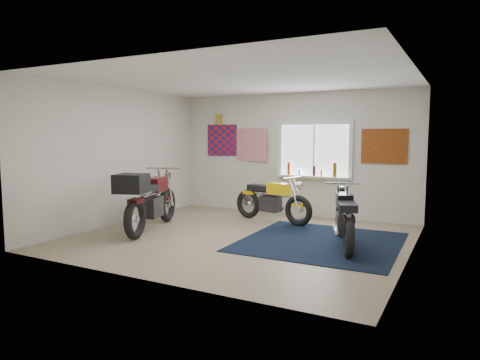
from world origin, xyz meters
The scene contains 10 objects.
ground centered at (0.00, 0.00, 0.00)m, with size 5.50×5.50×0.00m, color #9E896B.
room_shell centered at (0.00, 0.00, 1.64)m, with size 5.50×5.50×5.50m.
navy_rug centered at (1.34, 0.33, 0.01)m, with size 2.50×2.60×0.01m, color black.
window_assembly centered at (0.50, 2.47, 1.37)m, with size 1.66×0.17×1.26m.
oil_bottles centered at (0.57, 2.40, 1.03)m, with size 1.12×0.09×0.30m.
flag_display centered at (-1.90, 2.48, 2.15)m, with size 1.60×0.10×1.17m.
triumph_poster centered at (1.95, 2.48, 1.55)m, with size 0.90×0.03×0.70m, color #A54C14.
yellow_triumph centered at (-0.06, 1.50, 0.42)m, with size 1.88×0.67×0.96m.
black_chrome_bike centered at (1.75, 0.25, 0.43)m, with size 0.82×1.84×0.98m.
maroon_tourer centered at (-1.70, -0.40, 0.59)m, with size 1.06×2.23×1.14m.
Camera 1 is at (3.42, -6.45, 1.77)m, focal length 32.00 mm.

